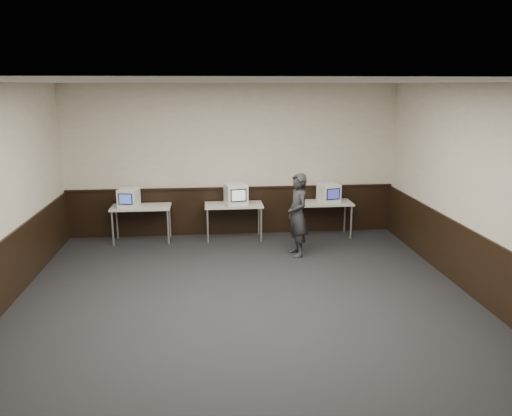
{
  "coord_description": "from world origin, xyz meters",
  "views": [
    {
      "loc": [
        -0.52,
        -6.49,
        3.16
      ],
      "look_at": [
        0.27,
        1.6,
        1.15
      ],
      "focal_mm": 35.0,
      "sensor_mm": 36.0,
      "label": 1
    }
  ],
  "objects_px": {
    "desk_center": "(234,207)",
    "emac_center": "(236,194)",
    "emac_left": "(129,198)",
    "person": "(297,215)",
    "desk_left": "(141,209)",
    "desk_right": "(323,205)",
    "emac_right": "(329,193)"
  },
  "relations": [
    {
      "from": "emac_right",
      "to": "person",
      "type": "height_order",
      "value": "person"
    },
    {
      "from": "desk_right",
      "to": "person",
      "type": "xyz_separation_m",
      "value": [
        -0.77,
        -1.17,
        0.11
      ]
    },
    {
      "from": "emac_left",
      "to": "desk_left",
      "type": "bearing_deg",
      "value": 21.37
    },
    {
      "from": "desk_center",
      "to": "emac_center",
      "type": "xyz_separation_m",
      "value": [
        0.05,
        -0.04,
        0.29
      ]
    },
    {
      "from": "desk_left",
      "to": "desk_right",
      "type": "distance_m",
      "value": 3.8
    },
    {
      "from": "desk_left",
      "to": "desk_center",
      "type": "bearing_deg",
      "value": 0.0
    },
    {
      "from": "desk_center",
      "to": "emac_center",
      "type": "height_order",
      "value": "emac_center"
    },
    {
      "from": "desk_left",
      "to": "desk_center",
      "type": "xyz_separation_m",
      "value": [
        1.9,
        0.0,
        0.0
      ]
    },
    {
      "from": "desk_center",
      "to": "person",
      "type": "bearing_deg",
      "value": -45.81
    },
    {
      "from": "desk_left",
      "to": "emac_center",
      "type": "bearing_deg",
      "value": -1.13
    },
    {
      "from": "desk_right",
      "to": "emac_left",
      "type": "xyz_separation_m",
      "value": [
        -4.03,
        -0.05,
        0.26
      ]
    },
    {
      "from": "desk_right",
      "to": "desk_left",
      "type": "bearing_deg",
      "value": 180.0
    },
    {
      "from": "emac_center",
      "to": "emac_right",
      "type": "bearing_deg",
      "value": -9.78
    },
    {
      "from": "emac_left",
      "to": "person",
      "type": "height_order",
      "value": "person"
    },
    {
      "from": "emac_left",
      "to": "emac_right",
      "type": "relative_size",
      "value": 0.93
    },
    {
      "from": "emac_center",
      "to": "desk_right",
      "type": "bearing_deg",
      "value": -8.92
    },
    {
      "from": "desk_right",
      "to": "emac_right",
      "type": "distance_m",
      "value": 0.29
    },
    {
      "from": "emac_left",
      "to": "person",
      "type": "distance_m",
      "value": 3.46
    },
    {
      "from": "desk_left",
      "to": "desk_right",
      "type": "relative_size",
      "value": 1.0
    },
    {
      "from": "desk_center",
      "to": "desk_right",
      "type": "height_order",
      "value": "same"
    },
    {
      "from": "person",
      "to": "emac_center",
      "type": "bearing_deg",
      "value": -146.86
    },
    {
      "from": "desk_center",
      "to": "emac_left",
      "type": "xyz_separation_m",
      "value": [
        -2.13,
        -0.05,
        0.26
      ]
    },
    {
      "from": "person",
      "to": "desk_right",
      "type": "bearing_deg",
      "value": 135.89
    },
    {
      "from": "desk_left",
      "to": "emac_right",
      "type": "bearing_deg",
      "value": -0.4
    },
    {
      "from": "desk_right",
      "to": "emac_right",
      "type": "bearing_deg",
      "value": -14.6
    },
    {
      "from": "emac_left",
      "to": "emac_center",
      "type": "xyz_separation_m",
      "value": [
        2.18,
        0.01,
        0.03
      ]
    },
    {
      "from": "desk_right",
      "to": "emac_center",
      "type": "height_order",
      "value": "emac_center"
    },
    {
      "from": "desk_left",
      "to": "person",
      "type": "height_order",
      "value": "person"
    },
    {
      "from": "desk_right",
      "to": "emac_left",
      "type": "distance_m",
      "value": 4.04
    },
    {
      "from": "emac_center",
      "to": "person",
      "type": "height_order",
      "value": "person"
    },
    {
      "from": "desk_center",
      "to": "person",
      "type": "relative_size",
      "value": 0.76
    },
    {
      "from": "desk_center",
      "to": "emac_center",
      "type": "distance_m",
      "value": 0.29
    }
  ]
}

